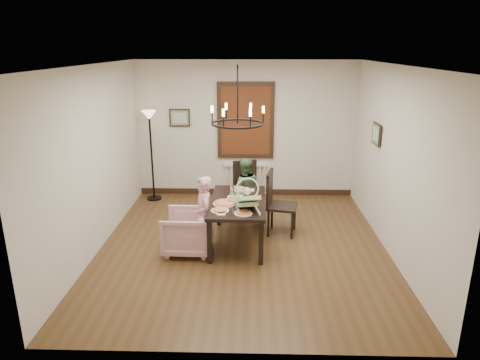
{
  "coord_description": "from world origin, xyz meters",
  "views": [
    {
      "loc": [
        0.13,
        -6.2,
        3.06
      ],
      "look_at": [
        -0.05,
        0.18,
        1.05
      ],
      "focal_mm": 32.0,
      "sensor_mm": 36.0,
      "label": 1
    }
  ],
  "objects_px": {
    "armchair": "(187,232)",
    "drinking_glass": "(247,194)",
    "baby_bouncer": "(247,199)",
    "floor_lamp": "(152,157)",
    "dining_table": "(238,206)",
    "chair_far": "(248,190)",
    "chair_right": "(282,203)",
    "seated_man": "(244,195)",
    "elderly_woman": "(204,222)"
  },
  "relations": [
    {
      "from": "baby_bouncer",
      "to": "drinking_glass",
      "type": "bearing_deg",
      "value": 79.32
    },
    {
      "from": "chair_far",
      "to": "floor_lamp",
      "type": "distance_m",
      "value": 2.18
    },
    {
      "from": "drinking_glass",
      "to": "floor_lamp",
      "type": "relative_size",
      "value": 0.07
    },
    {
      "from": "armchair",
      "to": "drinking_glass",
      "type": "relative_size",
      "value": 5.47
    },
    {
      "from": "armchair",
      "to": "seated_man",
      "type": "distance_m",
      "value": 1.55
    },
    {
      "from": "baby_bouncer",
      "to": "chair_right",
      "type": "bearing_deg",
      "value": 41.23
    },
    {
      "from": "baby_bouncer",
      "to": "floor_lamp",
      "type": "distance_m",
      "value": 3.11
    },
    {
      "from": "floor_lamp",
      "to": "elderly_woman",
      "type": "bearing_deg",
      "value": -61.31
    },
    {
      "from": "elderly_woman",
      "to": "seated_man",
      "type": "distance_m",
      "value": 1.45
    },
    {
      "from": "chair_far",
      "to": "drinking_glass",
      "type": "distance_m",
      "value": 1.06
    },
    {
      "from": "dining_table",
      "to": "chair_far",
      "type": "distance_m",
      "value": 1.17
    },
    {
      "from": "dining_table",
      "to": "drinking_glass",
      "type": "bearing_deg",
      "value": 44.94
    },
    {
      "from": "chair_right",
      "to": "floor_lamp",
      "type": "xyz_separation_m",
      "value": [
        -2.55,
        1.63,
        0.35
      ]
    },
    {
      "from": "floor_lamp",
      "to": "chair_far",
      "type": "bearing_deg",
      "value": -23.88
    },
    {
      "from": "dining_table",
      "to": "armchair",
      "type": "distance_m",
      "value": 0.89
    },
    {
      "from": "seated_man",
      "to": "baby_bouncer",
      "type": "height_order",
      "value": "baby_bouncer"
    },
    {
      "from": "dining_table",
      "to": "drinking_glass",
      "type": "relative_size",
      "value": 11.68
    },
    {
      "from": "seated_man",
      "to": "floor_lamp",
      "type": "height_order",
      "value": "floor_lamp"
    },
    {
      "from": "chair_far",
      "to": "drinking_glass",
      "type": "bearing_deg",
      "value": -107.47
    },
    {
      "from": "dining_table",
      "to": "armchair",
      "type": "relative_size",
      "value": 2.14
    },
    {
      "from": "chair_far",
      "to": "baby_bouncer",
      "type": "distance_m",
      "value": 1.58
    },
    {
      "from": "armchair",
      "to": "elderly_woman",
      "type": "xyz_separation_m",
      "value": [
        0.26,
        -0.03,
        0.18
      ]
    },
    {
      "from": "chair_far",
      "to": "seated_man",
      "type": "xyz_separation_m",
      "value": [
        -0.06,
        -0.2,
        -0.03
      ]
    },
    {
      "from": "dining_table",
      "to": "elderly_woman",
      "type": "xyz_separation_m",
      "value": [
        -0.51,
        -0.37,
        -0.13
      ]
    },
    {
      "from": "chair_right",
      "to": "baby_bouncer",
      "type": "bearing_deg",
      "value": 154.81
    },
    {
      "from": "chair_far",
      "to": "seated_man",
      "type": "bearing_deg",
      "value": -123.11
    },
    {
      "from": "chair_right",
      "to": "armchair",
      "type": "distance_m",
      "value": 1.68
    },
    {
      "from": "baby_bouncer",
      "to": "seated_man",
      "type": "bearing_deg",
      "value": 80.54
    },
    {
      "from": "elderly_woman",
      "to": "chair_right",
      "type": "bearing_deg",
      "value": 104.1
    },
    {
      "from": "chair_far",
      "to": "seated_man",
      "type": "relative_size",
      "value": 1.07
    },
    {
      "from": "dining_table",
      "to": "chair_far",
      "type": "relative_size",
      "value": 1.51
    },
    {
      "from": "seated_man",
      "to": "baby_bouncer",
      "type": "xyz_separation_m",
      "value": [
        0.06,
        -1.34,
        0.41
      ]
    },
    {
      "from": "chair_right",
      "to": "baby_bouncer",
      "type": "distance_m",
      "value": 1.03
    },
    {
      "from": "chair_right",
      "to": "seated_man",
      "type": "bearing_deg",
      "value": 60.67
    },
    {
      "from": "armchair",
      "to": "chair_far",
      "type": "bearing_deg",
      "value": 150.05
    },
    {
      "from": "dining_table",
      "to": "seated_man",
      "type": "bearing_deg",
      "value": 85.87
    },
    {
      "from": "chair_right",
      "to": "elderly_woman",
      "type": "bearing_deg",
      "value": 133.09
    },
    {
      "from": "drinking_glass",
      "to": "chair_right",
      "type": "bearing_deg",
      "value": 24.11
    },
    {
      "from": "seated_man",
      "to": "baby_bouncer",
      "type": "relative_size",
      "value": 1.9
    },
    {
      "from": "seated_man",
      "to": "drinking_glass",
      "type": "relative_size",
      "value": 7.26
    },
    {
      "from": "chair_far",
      "to": "armchair",
      "type": "bearing_deg",
      "value": -138.58
    },
    {
      "from": "baby_bouncer",
      "to": "floor_lamp",
      "type": "height_order",
      "value": "floor_lamp"
    },
    {
      "from": "armchair",
      "to": "baby_bouncer",
      "type": "distance_m",
      "value": 1.08
    },
    {
      "from": "drinking_glass",
      "to": "dining_table",
      "type": "bearing_deg",
      "value": -136.18
    },
    {
      "from": "chair_right",
      "to": "drinking_glass",
      "type": "xyz_separation_m",
      "value": [
        -0.59,
        -0.27,
        0.24
      ]
    },
    {
      "from": "chair_far",
      "to": "elderly_woman",
      "type": "bearing_deg",
      "value": -130.23
    },
    {
      "from": "dining_table",
      "to": "baby_bouncer",
      "type": "distance_m",
      "value": 0.48
    },
    {
      "from": "baby_bouncer",
      "to": "dining_table",
      "type": "bearing_deg",
      "value": 99.39
    },
    {
      "from": "armchair",
      "to": "baby_bouncer",
      "type": "height_order",
      "value": "baby_bouncer"
    },
    {
      "from": "elderly_woman",
      "to": "floor_lamp",
      "type": "height_order",
      "value": "floor_lamp"
    }
  ]
}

